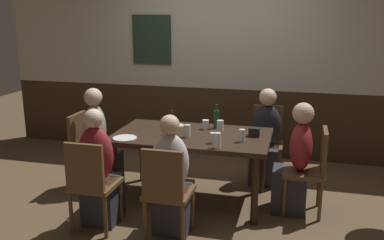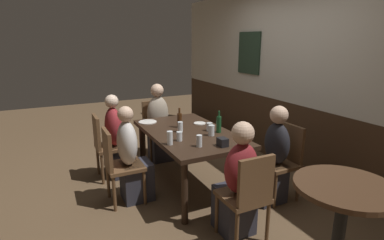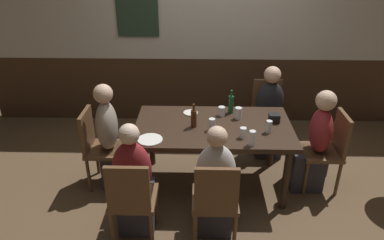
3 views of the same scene
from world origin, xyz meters
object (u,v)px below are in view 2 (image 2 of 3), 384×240
Objects in this scene: pint_glass_amber at (211,131)px; person_mid_near at (132,162)px; chair_mid_near at (118,162)px; chair_head_west at (156,126)px; chair_right_far at (283,158)px; tumbler_short at (170,139)px; tumbler_water at (209,127)px; beer_glass_tall at (199,142)px; plate_white_small at (200,123)px; beer_glass_half at (179,137)px; person_head_east at (237,187)px; beer_bottle_brown at (179,120)px; person_right_far at (272,162)px; condiment_caddy at (223,142)px; highball_clear at (180,127)px; plate_white_large at (148,122)px; chair_left_near at (106,143)px; person_head_west at (159,128)px; dining_table at (189,138)px; beer_bottle_green at (219,124)px; person_left_near at (118,143)px; chair_head_east at (248,194)px.

person_mid_near is at bearing -106.94° from pint_glass_amber.
chair_mid_near is 1.12m from pint_glass_amber.
chair_head_west and chair_right_far have the same top height.
chair_right_far is 5.94× the size of tumbler_short.
beer_glass_tall is at bearing -39.76° from tumbler_water.
beer_glass_half is at bearing -45.19° from plate_white_small.
person_head_east is 4.48× the size of beer_bottle_brown.
person_right_far is 10.23× the size of condiment_caddy.
beer_glass_half is 0.83× the size of pint_glass_amber.
beer_glass_half is 0.33m from highball_clear.
person_right_far reaches higher than plate_white_small.
tumbler_short is at bearing -3.82° from plate_white_large.
highball_clear is at bearing 48.15° from chair_left_near.
tumbler_water is at bearing 11.50° from person_head_west.
beer_glass_half reaches higher than dining_table.
dining_table is 14.78× the size of condiment_caddy.
beer_glass_tall is (-0.17, -1.02, 0.30)m from chair_right_far.
beer_bottle_brown is 0.85m from condiment_caddy.
chair_right_far is 3.30× the size of beer_bottle_green.
person_head_west is (-2.13, 0.00, 0.02)m from person_head_east.
person_head_west is 0.90m from plate_white_small.
beer_bottle_green is 0.53m from beer_bottle_brown.
highball_clear reaches higher than tumbler_water.
beer_bottle_green is at bearing 160.47° from person_head_east.
beer_glass_half is at bearing -24.01° from beer_bottle_brown.
person_left_near is 1.00× the size of person_head_east.
person_right_far reaches higher than highball_clear.
beer_bottle_brown is (0.51, 0.85, 0.34)m from chair_left_near.
pint_glass_amber is (-0.01, 0.41, 0.01)m from beer_glass_half.
chair_left_near reaches higher than dining_table.
chair_mid_near is 1.00× the size of chair_right_far.
chair_right_far is 0.85m from beer_bottle_green.
plate_white_small is (0.47, 1.00, 0.27)m from person_left_near.
beer_bottle_brown is at bearing 103.43° from chair_mid_near.
person_left_near is at bearing -130.30° from tumbler_water.
person_left_near reaches higher than person_right_far.
beer_bottle_green is 1.10× the size of plate_white_large.
chair_head_east is 3.30× the size of beer_bottle_green.
person_head_west is (-0.35, 0.88, 0.00)m from chair_left_near.
person_head_east is at bearing -64.00° from person_right_far.
person_head_west is 10.74× the size of condiment_caddy.
beer_bottle_brown is (-0.20, 0.69, 0.37)m from person_mid_near.
person_left_near is 1.42m from beer_bottle_green.
tumbler_short is at bearing -106.14° from chair_right_far.
beer_bottle_green is (0.20, 0.31, 0.19)m from dining_table.
plate_white_large is (0.61, -0.32, 0.25)m from chair_head_west.
condiment_caddy is (-0.59, 0.09, 0.29)m from chair_head_east.
beer_bottle_brown is 1.05× the size of plate_white_large.
chair_head_west is 6.97× the size of pint_glass_amber.
dining_table is at bearing 0.00° from chair_head_west.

